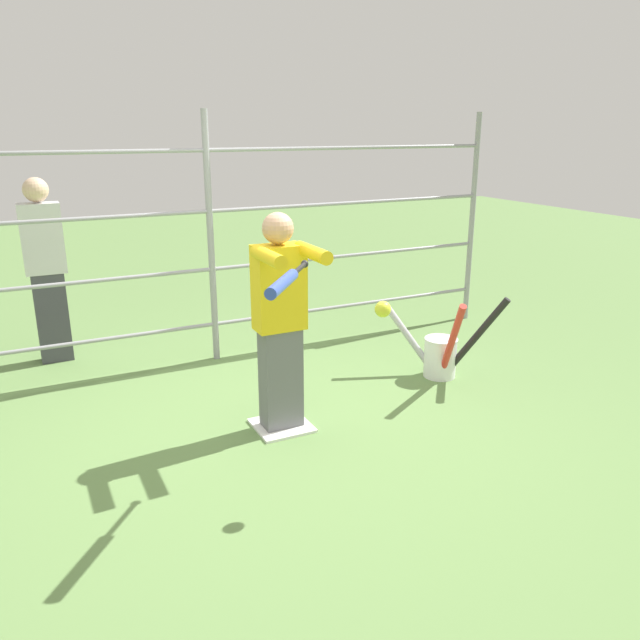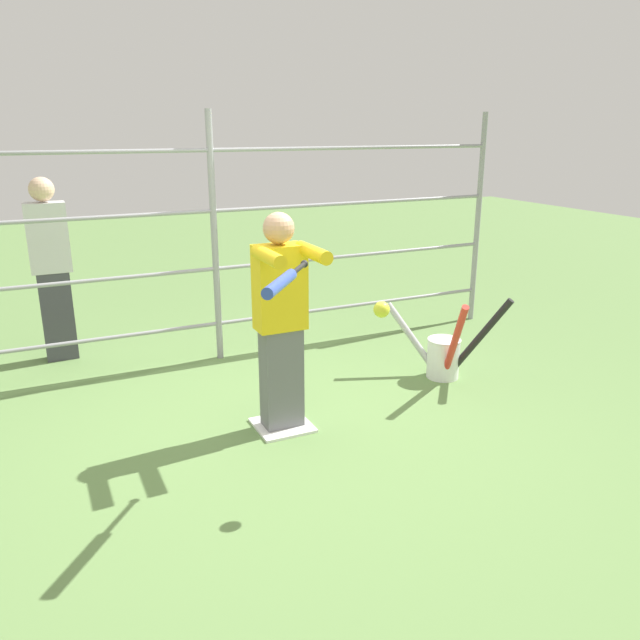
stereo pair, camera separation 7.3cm
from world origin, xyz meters
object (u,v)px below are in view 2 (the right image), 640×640
(baseball_bat_swinging, at_px, (283,281))
(bat_bucket, at_px, (445,354))
(softball_in_flight, at_px, (382,310))
(batter, at_px, (281,317))
(bystander_behind_fence, at_px, (52,267))

(baseball_bat_swinging, height_order, bat_bucket, baseball_bat_swinging)
(softball_in_flight, bearing_deg, baseball_bat_swinging, -10.54)
(batter, relative_size, softball_in_flight, 16.50)
(baseball_bat_swinging, xyz_separation_m, softball_in_flight, (-0.57, 0.11, -0.21))
(baseball_bat_swinging, height_order, softball_in_flight, baseball_bat_swinging)
(bystander_behind_fence, bearing_deg, batter, 121.35)
(bat_bucket, bearing_deg, softball_in_flight, 40.81)
(batter, relative_size, bystander_behind_fence, 0.93)
(softball_in_flight, relative_size, bat_bucket, 0.10)
(softball_in_flight, relative_size, bystander_behind_fence, 0.06)
(baseball_bat_swinging, distance_m, bystander_behind_fence, 3.27)
(bat_bucket, distance_m, bystander_behind_fence, 3.66)
(baseball_bat_swinging, height_order, bystander_behind_fence, bystander_behind_fence)
(batter, distance_m, bat_bucket, 1.78)
(softball_in_flight, distance_m, bat_bucket, 2.02)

